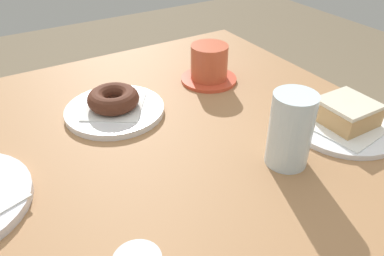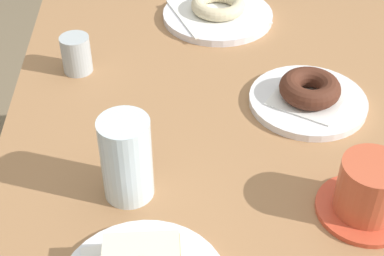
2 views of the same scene
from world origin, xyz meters
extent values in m
cube|color=#9D6F47|center=(0.00, 0.00, 0.72)|extent=(1.09, 0.83, 0.04)
cylinder|color=#A67052|center=(-0.46, -0.35, 0.35)|extent=(0.05, 0.05, 0.70)
cylinder|color=white|center=(-0.05, -0.11, 0.75)|extent=(0.21, 0.21, 0.01)
cube|color=white|center=(-0.05, -0.11, 0.76)|extent=(0.16, 0.16, 0.00)
torus|color=#4A2518|center=(-0.05, -0.11, 0.78)|extent=(0.11, 0.11, 0.04)
cylinder|color=white|center=(-0.42, 0.18, 0.75)|extent=(0.21, 0.21, 0.01)
cube|color=white|center=(-0.42, 0.18, 0.75)|extent=(0.16, 0.16, 0.00)
cube|color=tan|center=(-0.42, 0.18, 0.77)|extent=(0.10, 0.10, 0.04)
cube|color=beige|center=(-0.42, 0.18, 0.80)|extent=(0.09, 0.09, 0.01)
cylinder|color=tan|center=(-0.42, 0.18, 0.80)|extent=(0.02, 0.02, 0.00)
cylinder|color=silver|center=(-0.24, 0.20, 0.81)|extent=(0.07, 0.07, 0.13)
cylinder|color=#CD482E|center=(-0.30, -0.13, 0.75)|extent=(0.13, 0.13, 0.01)
cylinder|color=#C55133|center=(-0.30, -0.13, 0.79)|extent=(0.09, 0.09, 0.08)
cylinder|color=black|center=(-0.30, -0.13, 0.83)|extent=(0.08, 0.08, 0.00)
camera|label=1|loc=(0.16, 0.56, 1.16)|focal=35.49mm
camera|label=2|loc=(-0.82, 0.14, 1.34)|focal=52.80mm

